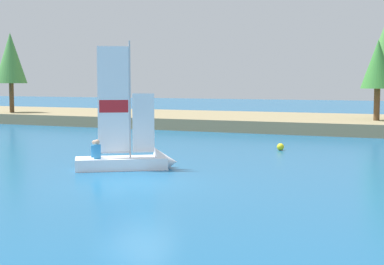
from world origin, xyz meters
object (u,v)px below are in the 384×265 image
at_px(shoreline_tree_midleft, 378,65).
at_px(sailboat, 136,159).
at_px(channel_buoy, 280,147).
at_px(shoreline_tree_left, 11,58).

distance_m(shoreline_tree_midleft, sailboat, 23.67).
bearing_deg(channel_buoy, shoreline_tree_midleft, 76.03).
height_order(shoreline_tree_left, sailboat, shoreline_tree_left).
xyz_separation_m(shoreline_tree_midleft, channel_buoy, (-3.33, -13.38, -4.64)).
height_order(shoreline_tree_midleft, channel_buoy, shoreline_tree_midleft).
height_order(shoreline_tree_midleft, sailboat, shoreline_tree_midleft).
bearing_deg(shoreline_tree_left, channel_buoy, -22.11).
relative_size(shoreline_tree_left, channel_buoy, 19.13).
bearing_deg(channel_buoy, shoreline_tree_left, 157.89).
distance_m(shoreline_tree_left, sailboat, 32.30).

